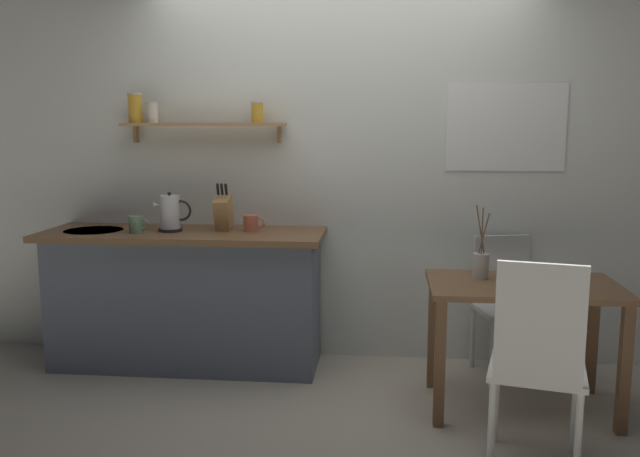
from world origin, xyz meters
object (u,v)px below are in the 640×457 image
at_px(dining_table, 523,305).
at_px(coffee_mug_spare, 251,223).
at_px(dining_chair_far, 506,297).
at_px(coffee_mug_by_sink, 136,224).
at_px(twig_vase, 481,265).
at_px(electric_kettle, 171,213).
at_px(fruit_bowl, 549,276).
at_px(dining_chair_near, 538,357).
at_px(knife_block, 224,212).

bearing_deg(dining_table, coffee_mug_spare, 162.82).
height_order(dining_chair_far, coffee_mug_by_sink, coffee_mug_by_sink).
height_order(twig_vase, electric_kettle, electric_kettle).
distance_m(fruit_bowl, electric_kettle, 2.34).
distance_m(fruit_bowl, twig_vase, 0.37).
relative_size(dining_chair_near, twig_vase, 2.41).
height_order(dining_chair_near, coffee_mug_by_sink, coffee_mug_by_sink).
bearing_deg(coffee_mug_by_sink, dining_table, -9.09).
xyz_separation_m(dining_chair_far, coffee_mug_by_sink, (-2.37, -0.21, 0.47)).
xyz_separation_m(dining_chair_near, fruit_bowl, (0.21, 0.71, 0.22)).
xyz_separation_m(dining_chair_near, coffee_mug_by_sink, (-2.28, 1.09, 0.41)).
relative_size(fruit_bowl, coffee_mug_spare, 1.73).
bearing_deg(coffee_mug_by_sink, dining_chair_far, 5.03).
relative_size(twig_vase, coffee_mug_by_sink, 3.15).
height_order(dining_table, knife_block, knife_block).
relative_size(twig_vase, electric_kettle, 1.64).
bearing_deg(electric_kettle, fruit_bowl, -11.58).
height_order(fruit_bowl, electric_kettle, electric_kettle).
relative_size(dining_chair_near, dining_chair_far, 1.15).
bearing_deg(coffee_mug_spare, fruit_bowl, -16.04).
relative_size(dining_chair_far, coffee_mug_spare, 6.36).
distance_m(dining_chair_near, dining_chair_far, 1.30).
bearing_deg(dining_chair_near, coffee_mug_spare, 142.03).
distance_m(electric_kettle, coffee_mug_by_sink, 0.23).
distance_m(dining_chair_near, coffee_mug_spare, 2.01).
distance_m(fruit_bowl, coffee_mug_by_sink, 2.52).
xyz_separation_m(fruit_bowl, twig_vase, (-0.36, 0.10, 0.03)).
distance_m(dining_table, dining_chair_near, 0.72).
xyz_separation_m(dining_chair_near, electric_kettle, (-2.08, 1.18, 0.47)).
bearing_deg(twig_vase, knife_block, 164.85).
bearing_deg(coffee_mug_spare, knife_block, 171.97).
bearing_deg(electric_kettle, dining_chair_far, 3.16).
bearing_deg(dining_table, dining_chair_near, -95.89).
height_order(dining_chair_near, dining_chair_far, dining_chair_near).
relative_size(fruit_bowl, twig_vase, 0.57).
bearing_deg(fruit_bowl, coffee_mug_spare, 163.96).
distance_m(dining_table, electric_kettle, 2.24).
bearing_deg(dining_table, knife_block, 163.74).
relative_size(dining_table, knife_block, 3.34).
bearing_deg(dining_chair_far, dining_table, -91.81).
distance_m(twig_vase, knife_block, 1.67).
distance_m(dining_table, knife_block, 1.94).
bearing_deg(dining_chair_far, coffee_mug_spare, -177.19).
relative_size(dining_table, twig_vase, 2.47).
relative_size(dining_table, fruit_bowl, 4.34).
bearing_deg(coffee_mug_spare, dining_table, -17.18).
distance_m(twig_vase, electric_kettle, 1.97).
xyz_separation_m(dining_table, coffee_mug_by_sink, (-2.35, 0.38, 0.36)).
distance_m(electric_kettle, knife_block, 0.34).
height_order(dining_chair_near, fruit_bowl, dining_chair_near).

